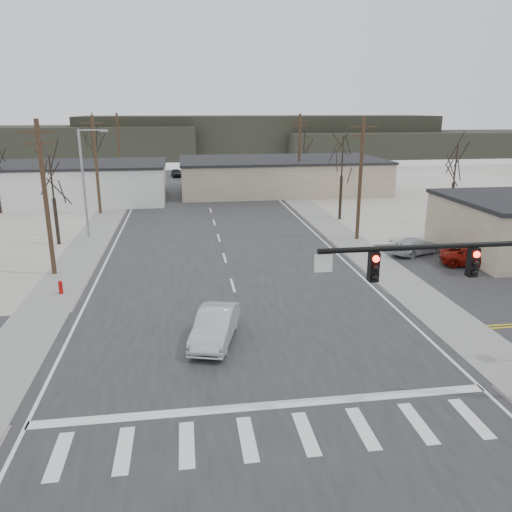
{
  "coord_description": "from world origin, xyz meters",
  "views": [
    {
      "loc": [
        -2.75,
        -21.04,
        10.58
      ],
      "look_at": [
        1.12,
        5.6,
        2.6
      ],
      "focal_mm": 35.0,
      "sensor_mm": 36.0,
      "label": 1
    }
  ],
  "objects": [
    {
      "name": "upole_left_c",
      "position": [
        -11.5,
        32.0,
        5.22
      ],
      "size": [
        2.2,
        0.3,
        10.0
      ],
      "color": "#493422",
      "rests_on": "ground"
    },
    {
      "name": "traffic_signal_mast",
      "position": [
        7.89,
        -6.2,
        4.67
      ],
      "size": [
        8.95,
        0.43,
        7.2
      ],
      "color": "black",
      "rests_on": "ground"
    },
    {
      "name": "streetlight_main",
      "position": [
        -10.8,
        22.0,
        5.09
      ],
      "size": [
        2.4,
        0.25,
        9.0
      ],
      "color": "gray",
      "rests_on": "ground"
    },
    {
      "name": "car_parked_silver",
      "position": [
        14.31,
        13.0,
        0.64
      ],
      "size": [
        4.52,
        3.28,
        1.22
      ],
      "primitive_type": "imported",
      "rotation": [
        0.0,
        0.0,
        1.99
      ],
      "color": "#A5AAAF",
      "rests_on": "parking_lot"
    },
    {
      "name": "ground",
      "position": [
        0.0,
        0.0,
        0.0
      ],
      "size": [
        140.0,
        140.0,
        0.0
      ],
      "primitive_type": "plane",
      "color": "silver",
      "rests_on": "ground"
    },
    {
      "name": "hill_center",
      "position": [
        15.0,
        96.0,
        4.5
      ],
      "size": [
        80.0,
        18.0,
        9.0
      ],
      "primitive_type": "cube",
      "color": "#333026",
      "rests_on": "ground"
    },
    {
      "name": "car_far_a",
      "position": [
        2.02,
        49.82,
        0.91
      ],
      "size": [
        3.35,
        6.25,
        1.72
      ],
      "primitive_type": "imported",
      "rotation": [
        0.0,
        0.0,
        2.98
      ],
      "color": "black",
      "rests_on": "main_road"
    },
    {
      "name": "upole_left_d",
      "position": [
        -11.5,
        52.0,
        5.22
      ],
      "size": [
        2.2,
        0.3,
        10.0
      ],
      "color": "#493422",
      "rests_on": "ground"
    },
    {
      "name": "hill_left",
      "position": [
        -35.0,
        92.0,
        3.5
      ],
      "size": [
        70.0,
        18.0,
        7.0
      ],
      "primitive_type": "cube",
      "color": "#333026",
      "rests_on": "ground"
    },
    {
      "name": "fire_hydrant",
      "position": [
        -10.2,
        8.0,
        0.45
      ],
      "size": [
        0.24,
        0.24,
        0.87
      ],
      "color": "#A50C0C",
      "rests_on": "ground"
    },
    {
      "name": "tree_right_mid",
      "position": [
        12.5,
        26.0,
        5.93
      ],
      "size": [
        3.74,
        3.74,
        8.33
      ],
      "color": "black",
      "rests_on": "ground"
    },
    {
      "name": "building_left_far",
      "position": [
        -16.0,
        40.0,
        2.26
      ],
      "size": [
        22.3,
        12.3,
        4.5
      ],
      "color": "silver",
      "rests_on": "ground"
    },
    {
      "name": "cross_road",
      "position": [
        0.0,
        0.0,
        0.02
      ],
      "size": [
        90.0,
        10.0,
        0.04
      ],
      "primitive_type": "cube",
      "color": "#242527",
      "rests_on": "ground"
    },
    {
      "name": "sidewalk_left",
      "position": [
        -10.6,
        20.0,
        0.03
      ],
      "size": [
        3.0,
        90.0,
        0.06
      ],
      "primitive_type": "cube",
      "color": "gray",
      "rests_on": "ground"
    },
    {
      "name": "sedan_crossing",
      "position": [
        -1.57,
        0.44,
        0.81
      ],
      "size": [
        2.78,
        4.88,
        1.52
      ],
      "primitive_type": "imported",
      "rotation": [
        0.0,
        0.0,
        -0.27
      ],
      "color": "#A5ABB0",
      "rests_on": "main_road"
    },
    {
      "name": "upole_left_b",
      "position": [
        -11.5,
        12.0,
        5.22
      ],
      "size": [
        2.2,
        0.3,
        10.0
      ],
      "color": "#493422",
      "rests_on": "ground"
    },
    {
      "name": "building_right_far",
      "position": [
        10.0,
        44.0,
        2.15
      ],
      "size": [
        26.3,
        14.3,
        4.3
      ],
      "color": "#BAAE8E",
      "rests_on": "ground"
    },
    {
      "name": "upole_right_a",
      "position": [
        11.5,
        18.0,
        5.22
      ],
      "size": [
        2.2,
        0.3,
        10.0
      ],
      "color": "#493422",
      "rests_on": "ground"
    },
    {
      "name": "sidewalk_right",
      "position": [
        10.6,
        20.0,
        0.03
      ],
      "size": [
        3.0,
        90.0,
        0.06
      ],
      "primitive_type": "cube",
      "color": "gray",
      "rests_on": "ground"
    },
    {
      "name": "tree_lot",
      "position": [
        22.0,
        22.0,
        5.58
      ],
      "size": [
        3.52,
        3.52,
        7.84
      ],
      "color": "black",
      "rests_on": "ground"
    },
    {
      "name": "main_road",
      "position": [
        0.0,
        15.0,
        0.02
      ],
      "size": [
        18.0,
        110.0,
        0.05
      ],
      "primitive_type": "cube",
      "color": "#242527",
      "rests_on": "ground"
    },
    {
      "name": "car_far_b",
      "position": [
        -3.85,
        60.41,
        0.67
      ],
      "size": [
        1.94,
        3.83,
        1.25
      ],
      "primitive_type": "imported",
      "rotation": [
        0.0,
        0.0,
        0.13
      ],
      "color": "black",
      "rests_on": "main_road"
    },
    {
      "name": "upole_right_b",
      "position": [
        11.5,
        40.0,
        5.22
      ],
      "size": [
        2.2,
        0.3,
        10.0
      ],
      "color": "#493422",
      "rests_on": "ground"
    },
    {
      "name": "hill_right",
      "position": [
        50.0,
        90.0,
        2.75
      ],
      "size": [
        60.0,
        18.0,
        5.5
      ],
      "primitive_type": "cube",
      "color": "#333026",
      "rests_on": "ground"
    },
    {
      "name": "tree_left_near",
      "position": [
        -13.0,
        20.0,
        5.23
      ],
      "size": [
        3.3,
        3.3,
        7.35
      ],
      "color": "black",
      "rests_on": "ground"
    },
    {
      "name": "tree_right_far",
      "position": [
        15.0,
        52.0,
        5.58
      ],
      "size": [
        3.52,
        3.52,
        7.84
      ],
      "color": "black",
      "rests_on": "ground"
    },
    {
      "name": "tree_left_far",
      "position": [
        -14.0,
        46.0,
        6.28
      ],
      "size": [
        3.96,
        3.96,
        8.82
      ],
      "color": "black",
      "rests_on": "ground"
    },
    {
      "name": "car_parked_red",
      "position": [
        17.11,
        9.7,
        0.67
      ],
      "size": [
        4.99,
        3.37,
        1.27
      ],
      "primitive_type": "imported",
      "rotation": [
        0.0,
        0.0,
        1.27
      ],
      "color": "maroon",
      "rests_on": "parking_lot"
    }
  ]
}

